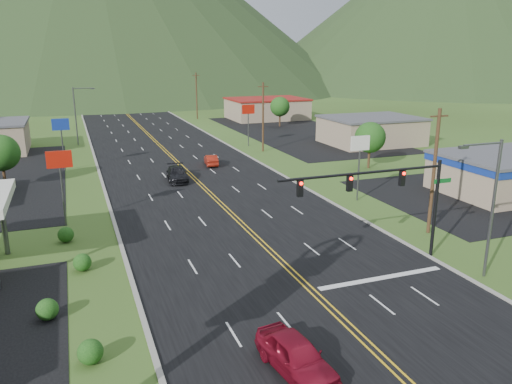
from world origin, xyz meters
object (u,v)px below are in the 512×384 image
object	(u,v)px
streetlight_west	(77,112)
car_red_near	(296,356)
car_dark_mid	(177,174)
traffic_signal	(388,189)
streetlight_east	(490,200)
car_red_far	(211,160)

from	to	relation	value
streetlight_west	car_red_near	size ratio (longest dim) A/B	1.84
streetlight_west	car_dark_mid	distance (m)	30.11
traffic_signal	streetlight_east	distance (m)	6.17
streetlight_east	car_red_far	distance (m)	39.36
car_red_far	streetlight_east	bearing A→B (deg)	109.05
car_dark_mid	car_red_far	world-z (taller)	car_dark_mid
car_dark_mid	car_red_far	size ratio (longest dim) A/B	1.32
streetlight_east	car_red_far	bearing A→B (deg)	100.96
streetlight_east	car_dark_mid	bearing A→B (deg)	112.57
streetlight_east	streetlight_west	size ratio (longest dim) A/B	1.00
streetlight_east	streetlight_west	xyz separation A→B (m)	(-22.86, 60.00, 0.00)
streetlight_west	car_dark_mid	bearing A→B (deg)	-71.13
streetlight_east	car_dark_mid	distance (m)	34.73
traffic_signal	car_red_near	xyz separation A→B (m)	(-10.80, -8.98, -4.49)
traffic_signal	car_dark_mid	bearing A→B (deg)	107.04
streetlight_west	car_red_far	distance (m)	26.94
streetlight_west	car_red_far	size ratio (longest dim) A/B	2.20
streetlight_west	car_red_near	distance (m)	65.55
traffic_signal	car_red_near	bearing A→B (deg)	-140.25
car_red_near	traffic_signal	bearing A→B (deg)	31.32
streetlight_west	car_red_near	world-z (taller)	streetlight_west
streetlight_east	car_red_far	size ratio (longest dim) A/B	2.20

